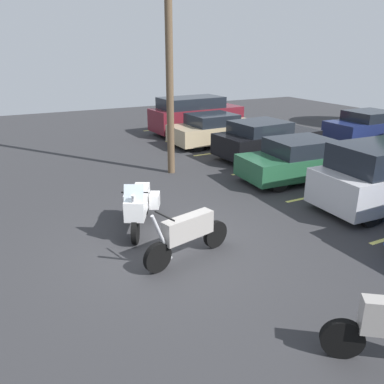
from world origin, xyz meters
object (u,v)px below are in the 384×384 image
object	(u,v)px
utility_pole	(169,27)
car_green	(303,160)
motorcycle_touring	(139,205)
car_maroon	(195,115)
motorcycle_third	(188,234)
car_tan	(216,130)
car_black	(266,140)
car_far_navy	(369,126)

from	to	relation	value
utility_pole	car_green	bearing A→B (deg)	53.49
motorcycle_touring	car_maroon	bearing A→B (deg)	145.96
motorcycle_third	car_tan	xyz separation A→B (m)	(-9.10, 6.02, 0.09)
car_black	car_green	size ratio (longest dim) A/B	0.96
car_maroon	car_green	bearing A→B (deg)	-2.42
motorcycle_third	utility_pole	size ratio (longest dim) A/B	0.23
motorcycle_touring	utility_pole	xyz separation A→B (m)	(-4.07, 2.69, 4.25)
car_tan	car_green	size ratio (longest dim) A/B	0.97
car_black	car_far_navy	bearing A→B (deg)	92.83
motorcycle_third	car_green	distance (m)	6.79
motorcycle_third	car_far_navy	size ratio (longest dim) A/B	0.50
car_green	car_far_navy	bearing A→B (deg)	114.53
car_maroon	car_far_navy	size ratio (longest dim) A/B	1.11
motorcycle_touring	car_far_navy	xyz separation A→B (m)	(-4.55, 13.49, 0.03)
motorcycle_touring	car_black	xyz separation A→B (m)	(-4.23, 7.02, 0.08)
car_maroon	car_tan	distance (m)	2.81
car_green	utility_pole	distance (m)	6.27
motorcycle_third	car_green	size ratio (longest dim) A/B	0.48
utility_pole	motorcycle_touring	bearing A→B (deg)	-33.45
car_maroon	utility_pole	xyz separation A→B (m)	(5.96, -4.09, 3.96)
motorcycle_touring	car_black	size ratio (longest dim) A/B	0.47
motorcycle_touring	utility_pole	distance (m)	6.47
motorcycle_third	utility_pole	distance (m)	7.68
car_tan	car_green	world-z (taller)	car_tan
car_tan	car_black	distance (m)	3.08
car_green	car_black	bearing A→B (deg)	168.11
motorcycle_third	car_far_navy	world-z (taller)	car_far_navy
motorcycle_third	car_tan	distance (m)	10.91
car_maroon	car_far_navy	world-z (taller)	car_maroon
car_black	car_far_navy	xyz separation A→B (m)	(-0.32, 6.47, -0.05)
motorcycle_third	car_green	xyz separation A→B (m)	(-3.17, 6.00, 0.09)
car_tan	car_black	xyz separation A→B (m)	(3.02, 0.60, 0.06)
motorcycle_touring	car_green	world-z (taller)	car_green
car_tan	car_far_navy	size ratio (longest dim) A/B	1.02
utility_pole	car_maroon	bearing A→B (deg)	145.56
car_tan	car_maroon	bearing A→B (deg)	172.77
motorcycle_touring	motorcycle_third	size ratio (longest dim) A/B	0.94
car_green	car_far_navy	world-z (taller)	car_far_navy
motorcycle_touring	motorcycle_third	world-z (taller)	motorcycle_touring
car_far_navy	utility_pole	world-z (taller)	utility_pole
motorcycle_touring	car_green	distance (m)	6.54
car_maroon	car_far_navy	bearing A→B (deg)	50.81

